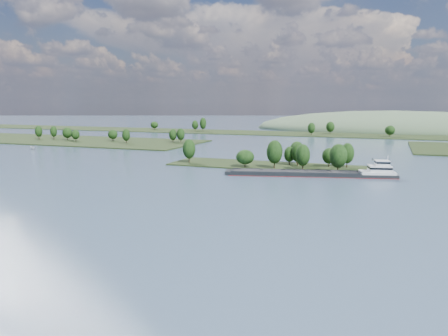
% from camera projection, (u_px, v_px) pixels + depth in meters
% --- Properties ---
extents(ground, '(1800.00, 1800.00, 0.00)m').
position_uv_depth(ground, '(226.00, 188.00, 163.31)').
color(ground, '#314556').
rests_on(ground, ground).
extents(tree_island, '(100.00, 30.43, 14.67)m').
position_uv_depth(tree_island, '(280.00, 159.00, 214.40)').
color(tree_island, black).
rests_on(tree_island, ground).
extents(left_bank, '(300.00, 80.00, 14.67)m').
position_uv_depth(left_bank, '(33.00, 138.00, 373.22)').
color(left_bank, black).
rests_on(left_bank, ground).
extents(back_shoreline, '(900.00, 60.00, 15.89)m').
position_uv_depth(back_shoreline, '(337.00, 134.00, 418.48)').
color(back_shoreline, black).
rests_on(back_shoreline, ground).
extents(hill_west, '(320.00, 160.00, 44.00)m').
position_uv_depth(hill_west, '(394.00, 130.00, 493.28)').
color(hill_west, '#42593D').
rests_on(hill_west, ground).
extents(cargo_barge, '(73.73, 25.74, 9.97)m').
position_uv_depth(cargo_barge, '(322.00, 173.00, 190.26)').
color(cargo_barge, black).
rests_on(cargo_barge, ground).
extents(motorboat, '(6.01, 4.58, 2.19)m').
position_uv_depth(motorboat, '(33.00, 148.00, 294.53)').
color(motorboat, silver).
rests_on(motorboat, ground).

